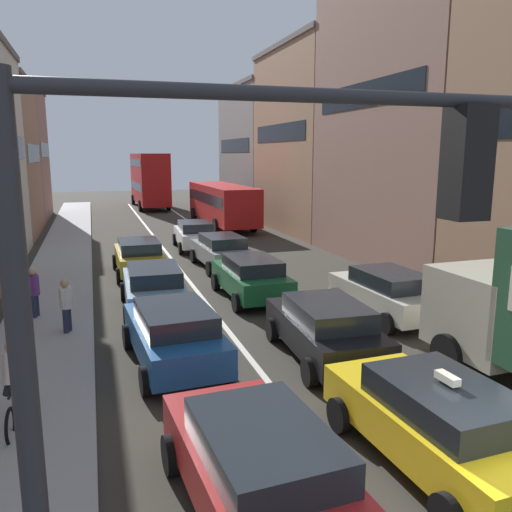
{
  "coord_description": "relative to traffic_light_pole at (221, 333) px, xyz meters",
  "views": [
    {
      "loc": [
        -5.24,
        -4.66,
        5.02
      ],
      "look_at": [
        0.0,
        12.0,
        1.6
      ],
      "focal_mm": 36.62,
      "sensor_mm": 36.0,
      "label": 1
    }
  ],
  "objects": [
    {
      "name": "sidewalk_left",
      "position": [
        -2.25,
        21.35,
        -3.75
      ],
      "size": [
        2.6,
        64.0,
        0.14
      ],
      "primitive_type": "cube",
      "color": "#A4A4A4",
      "rests_on": "ground"
    },
    {
      "name": "lane_stripe_left",
      "position": [
        2.75,
        21.35,
        -3.81
      ],
      "size": [
        0.16,
        60.0,
        0.01
      ],
      "primitive_type": "cube",
      "color": "silver",
      "rests_on": "ground"
    },
    {
      "name": "lane_stripe_right",
      "position": [
        6.15,
        21.35,
        -3.81
      ],
      "size": [
        0.16,
        60.0,
        0.01
      ],
      "primitive_type": "cube",
      "color": "silver",
      "rests_on": "ground"
    },
    {
      "name": "building_row_right",
      "position": [
        14.35,
        22.91,
        2.23
      ],
      "size": [
        7.2,
        43.9,
        14.06
      ],
      "rotation": [
        0.0,
        0.0,
        -1.57
      ],
      "color": "gray",
      "rests_on": "ground"
    },
    {
      "name": "traffic_light_pole",
      "position": [
        0.0,
        0.0,
        0.0
      ],
      "size": [
        3.58,
        0.38,
        5.5
      ],
      "color": "#2D2D33",
      "rests_on": "ground"
    },
    {
      "name": "taxi_centre_lane_front",
      "position": [
        4.32,
        3.18,
        -3.02
      ],
      "size": [
        2.23,
        4.38,
        1.66
      ],
      "rotation": [
        0.0,
        0.0,
        1.62
      ],
      "color": "yellow",
      "rests_on": "ground"
    },
    {
      "name": "sedan_left_lane_front",
      "position": [
        1.2,
        2.83,
        -3.02
      ],
      "size": [
        2.29,
        4.41,
        1.49
      ],
      "rotation": [
        0.0,
        0.0,
        1.64
      ],
      "color": "#A51E1E",
      "rests_on": "ground"
    },
    {
      "name": "sedan_centre_lane_second",
      "position": [
        4.54,
        7.93,
        -3.02
      ],
      "size": [
        2.24,
        4.38,
        1.49
      ],
      "rotation": [
        0.0,
        0.0,
        1.52
      ],
      "color": "black",
      "rests_on": "ground"
    },
    {
      "name": "wagon_left_lane_second",
      "position": [
        0.91,
        8.65,
        -3.02
      ],
      "size": [
        2.27,
        4.4,
        1.49
      ],
      "rotation": [
        0.0,
        0.0,
        1.63
      ],
      "color": "#194C8C",
      "rests_on": "ground"
    },
    {
      "name": "hatchback_centre_lane_third",
      "position": [
        4.39,
        13.74,
        -3.02
      ],
      "size": [
        2.09,
        4.32,
        1.49
      ],
      "rotation": [
        0.0,
        0.0,
        1.58
      ],
      "color": "#19592D",
      "rests_on": "ground"
    },
    {
      "name": "sedan_left_lane_third",
      "position": [
        0.97,
        13.29,
        -3.02
      ],
      "size": [
        2.16,
        4.35,
        1.49
      ],
      "rotation": [
        0.0,
        0.0,
        1.54
      ],
      "color": "#759EB7",
      "rests_on": "ground"
    },
    {
      "name": "coupe_centre_lane_fourth",
      "position": [
        4.6,
        18.98,
        -3.02
      ],
      "size": [
        2.22,
        4.38,
        1.49
      ],
      "rotation": [
        0.0,
        0.0,
        1.61
      ],
      "color": "gray",
      "rests_on": "ground"
    },
    {
      "name": "sedan_left_lane_fourth",
      "position": [
        0.97,
        18.71,
        -3.02
      ],
      "size": [
        2.09,
        4.31,
        1.49
      ],
      "rotation": [
        0.0,
        0.0,
        1.58
      ],
      "color": "#B29319",
      "rests_on": "ground"
    },
    {
      "name": "sedan_centre_lane_fifth",
      "position": [
        4.37,
        24.02,
        -3.02
      ],
      "size": [
        2.23,
        4.38,
        1.49
      ],
      "rotation": [
        0.0,
        0.0,
        1.52
      ],
      "color": "silver",
      "rests_on": "ground"
    },
    {
      "name": "sedan_right_lane_behind_truck",
      "position": [
        7.83,
        10.45,
        -3.02
      ],
      "size": [
        2.2,
        4.37,
        1.49
      ],
      "rotation": [
        0.0,
        0.0,
        1.61
      ],
      "color": "beige",
      "rests_on": "ground"
    },
    {
      "name": "bus_mid_queue_primary",
      "position": [
        7.89,
        32.16,
        -2.06
      ],
      "size": [
        2.93,
        10.54,
        2.9
      ],
      "rotation": [
        0.0,
        0.0,
        1.59
      ],
      "color": "#B21919",
      "rests_on": "ground"
    },
    {
      "name": "bus_far_queue_secondary",
      "position": [
        4.5,
        47.06,
        -0.99
      ],
      "size": [
        2.9,
        10.53,
        5.06
      ],
      "rotation": [
        0.0,
        0.0,
        1.58
      ],
      "color": "#B21919",
      "rests_on": "ground"
    },
    {
      "name": "cyclist_on_sidewalk",
      "position": [
        -2.34,
        6.45,
        -2.97
      ],
      "size": [
        0.5,
        1.73,
        1.72
      ],
      "rotation": [
        0.0,
        0.0,
        1.5
      ],
      "color": "black",
      "rests_on": "ground"
    },
    {
      "name": "pedestrian_near_kerb",
      "position": [
        -2.62,
        13.3,
        -2.87
      ],
      "size": [
        0.34,
        0.52,
        1.66
      ],
      "rotation": [
        0.0,
        0.0,
        2.81
      ],
      "color": "#262D47",
      "rests_on": "ground"
    },
    {
      "name": "pedestrian_mid_sidewalk",
      "position": [
        -1.63,
        11.54,
        -2.87
      ],
      "size": [
        0.34,
        0.51,
        1.66
      ],
      "rotation": [
        0.0,
        0.0,
        5.9
      ],
      "color": "#262D47",
      "rests_on": "ground"
    }
  ]
}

